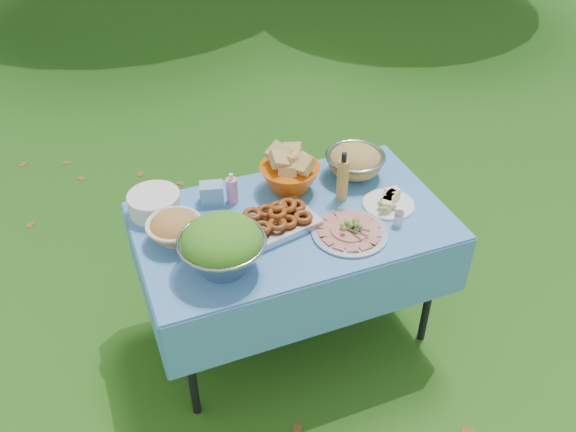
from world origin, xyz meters
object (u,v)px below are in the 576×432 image
object	(u,v)px
salad_bowl	(222,245)
plate_stack	(154,203)
picnic_table	(292,278)
pasta_bowl_steel	(355,161)
charcuterie_platter	(350,227)
bread_bowl	(290,172)
oil_bottle	(343,176)

from	to	relation	value
salad_bowl	plate_stack	world-z (taller)	salad_bowl
picnic_table	salad_bowl	size ratio (longest dim) A/B	3.91
pasta_bowl_steel	charcuterie_platter	world-z (taller)	pasta_bowl_steel
picnic_table	salad_bowl	bearing A→B (deg)	-153.56
picnic_table	bread_bowl	world-z (taller)	bread_bowl
pasta_bowl_steel	plate_stack	bearing A→B (deg)	176.56
picnic_table	plate_stack	world-z (taller)	plate_stack
bread_bowl	oil_bottle	distance (m)	0.27
picnic_table	oil_bottle	bearing A→B (deg)	13.60
plate_stack	charcuterie_platter	world-z (taller)	plate_stack
pasta_bowl_steel	charcuterie_platter	size ratio (longest dim) A/B	0.86
salad_bowl	bread_bowl	bearing A→B (deg)	42.42
salad_bowl	charcuterie_platter	size ratio (longest dim) A/B	1.05
picnic_table	oil_bottle	distance (m)	0.59
pasta_bowl_steel	oil_bottle	distance (m)	0.23
plate_stack	oil_bottle	bearing A→B (deg)	-14.47
plate_stack	bread_bowl	size ratio (longest dim) A/B	0.82
picnic_table	charcuterie_platter	distance (m)	0.51
bread_bowl	plate_stack	bearing A→B (deg)	175.16
pasta_bowl_steel	oil_bottle	xyz separation A→B (m)	(-0.15, -0.16, 0.05)
charcuterie_platter	oil_bottle	size ratio (longest dim) A/B	1.36
pasta_bowl_steel	salad_bowl	bearing A→B (deg)	-152.69
plate_stack	pasta_bowl_steel	bearing A→B (deg)	-3.44
oil_bottle	salad_bowl	bearing A→B (deg)	-158.69
picnic_table	bread_bowl	distance (m)	0.54
picnic_table	salad_bowl	xyz separation A→B (m)	(-0.40, -0.20, 0.50)
plate_stack	oil_bottle	distance (m)	0.91
salad_bowl	oil_bottle	world-z (taller)	oil_bottle
plate_stack	bread_bowl	distance (m)	0.67
salad_bowl	plate_stack	bearing A→B (deg)	111.15
bread_bowl	pasta_bowl_steel	xyz separation A→B (m)	(0.36, -0.01, -0.02)
picnic_table	oil_bottle	xyz separation A→B (m)	(0.29, 0.07, 0.51)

